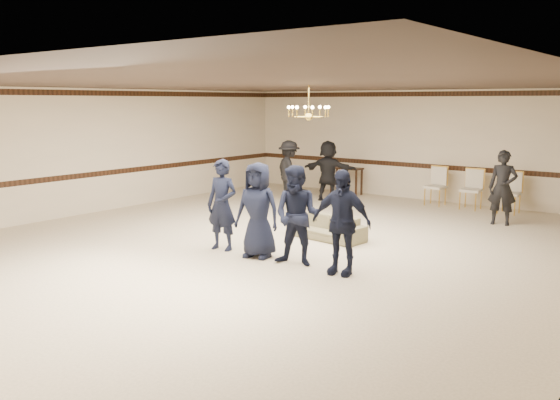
{
  "coord_description": "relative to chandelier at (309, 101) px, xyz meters",
  "views": [
    {
      "loc": [
        7.09,
        -9.24,
        2.88
      ],
      "look_at": [
        0.4,
        -0.5,
        1.02
      ],
      "focal_mm": 37.8,
      "sensor_mm": 36.0,
      "label": 1
    }
  ],
  "objects": [
    {
      "name": "room",
      "position": [
        0.0,
        -1.0,
        -1.28
      ],
      "size": [
        12.01,
        14.01,
        3.21
      ],
      "color": "beige",
      "rests_on": "ground"
    },
    {
      "name": "chair_rail",
      "position": [
        0.0,
        5.99,
        -1.88
      ],
      "size": [
        12.0,
        0.02,
        0.14
      ],
      "primitive_type": "cube",
      "color": "#321B0F",
      "rests_on": "wall_back"
    },
    {
      "name": "crown_molding",
      "position": [
        0.0,
        5.99,
        0.21
      ],
      "size": [
        12.0,
        0.02,
        0.14
      ],
      "primitive_type": "cube",
      "color": "#321B0F",
      "rests_on": "wall_back"
    },
    {
      "name": "chandelier",
      "position": [
        0.0,
        0.0,
        0.0
      ],
      "size": [
        0.94,
        0.94,
        0.89
      ],
      "primitive_type": null,
      "color": "gold",
      "rests_on": "ceiling"
    },
    {
      "name": "boy_a",
      "position": [
        -0.64,
        -2.0,
        -1.99
      ],
      "size": [
        0.71,
        0.52,
        1.77
      ],
      "primitive_type": "imported",
      "rotation": [
        0.0,
        0.0,
        0.16
      ],
      "color": "black",
      "rests_on": "floor"
    },
    {
      "name": "boy_b",
      "position": [
        0.26,
        -2.0,
        -1.99
      ],
      "size": [
        0.97,
        0.74,
        1.77
      ],
      "primitive_type": "imported",
      "rotation": [
        0.0,
        0.0,
        0.22
      ],
      "color": "black",
      "rests_on": "floor"
    },
    {
      "name": "boy_c",
      "position": [
        1.16,
        -2.0,
        -1.99
      ],
      "size": [
        0.99,
        0.85,
        1.77
      ],
      "primitive_type": "imported",
      "rotation": [
        0.0,
        0.0,
        0.23
      ],
      "color": "black",
      "rests_on": "floor"
    },
    {
      "name": "boy_d",
      "position": [
        2.06,
        -2.0,
        -1.99
      ],
      "size": [
        1.09,
        0.58,
        1.77
      ],
      "primitive_type": "imported",
      "rotation": [
        0.0,
        0.0,
        0.14
      ],
      "color": "black",
      "rests_on": "floor"
    },
    {
      "name": "settee",
      "position": [
        0.47,
        0.01,
        -2.63
      ],
      "size": [
        1.76,
        0.85,
        0.5
      ],
      "primitive_type": "imported",
      "rotation": [
        0.0,
        0.0,
        -0.11
      ],
      "color": "#797651",
      "rests_on": "floor"
    },
    {
      "name": "adult_left",
      "position": [
        -3.05,
        3.43,
        -2.0
      ],
      "size": [
        1.31,
        1.12,
        1.76
      ],
      "primitive_type": "imported",
      "rotation": [
        0.0,
        0.0,
        2.64
      ],
      "color": "black",
      "rests_on": "floor"
    },
    {
      "name": "adult_mid",
      "position": [
        -2.15,
        4.13,
        -2.0
      ],
      "size": [
        1.7,
        0.82,
        1.76
      ],
      "primitive_type": "imported",
      "rotation": [
        0.0,
        0.0,
        3.33
      ],
      "color": "black",
      "rests_on": "floor"
    },
    {
      "name": "adult_right",
      "position": [
        2.95,
        3.73,
        -2.0
      ],
      "size": [
        0.7,
        0.53,
        1.76
      ],
      "primitive_type": "imported",
      "rotation": [
        0.0,
        0.0,
        0.17
      ],
      "color": "black",
      "rests_on": "floor"
    },
    {
      "name": "banquet_chair_left",
      "position": [
        0.67,
        5.26,
        -2.34
      ],
      "size": [
        0.56,
        0.56,
        1.07
      ],
      "primitive_type": null,
      "rotation": [
        0.0,
        0.0,
        -0.09
      ],
      "color": "beige",
      "rests_on": "floor"
    },
    {
      "name": "banquet_chair_mid",
      "position": [
        1.67,
        5.26,
        -2.34
      ],
      "size": [
        0.57,
        0.57,
        1.07
      ],
      "primitive_type": null,
      "rotation": [
        0.0,
        0.0,
        0.1
      ],
      "color": "beige",
      "rests_on": "floor"
    },
    {
      "name": "banquet_chair_right",
      "position": [
        2.67,
        5.26,
        -2.34
      ],
      "size": [
        0.55,
        0.55,
        1.07
      ],
      "primitive_type": null,
      "rotation": [
        0.0,
        0.0,
        0.08
      ],
      "color": "beige",
      "rests_on": "floor"
    },
    {
      "name": "console_table",
      "position": [
        -2.33,
        5.46,
        -2.45
      ],
      "size": [
        1.01,
        0.43,
        0.85
      ],
      "primitive_type": "cube",
      "rotation": [
        0.0,
        0.0,
        -0.01
      ],
      "color": "black",
      "rests_on": "floor"
    }
  ]
}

